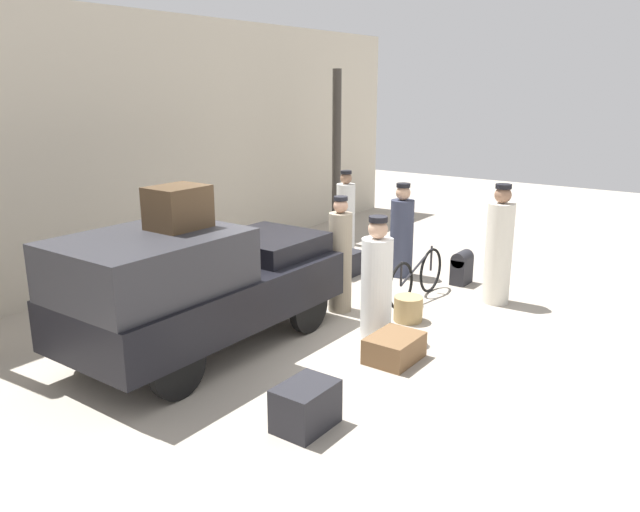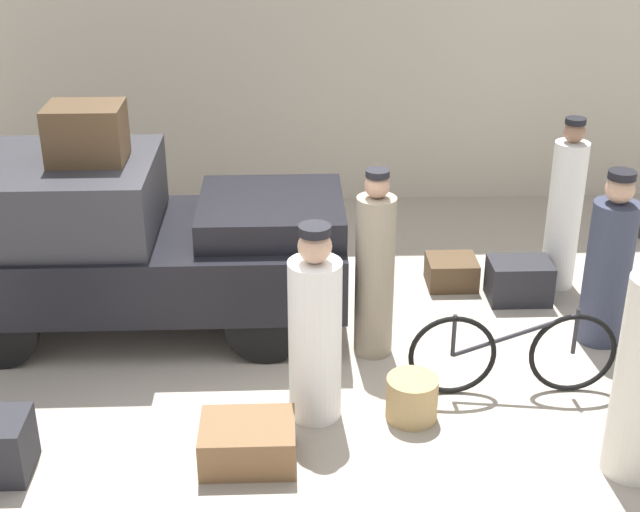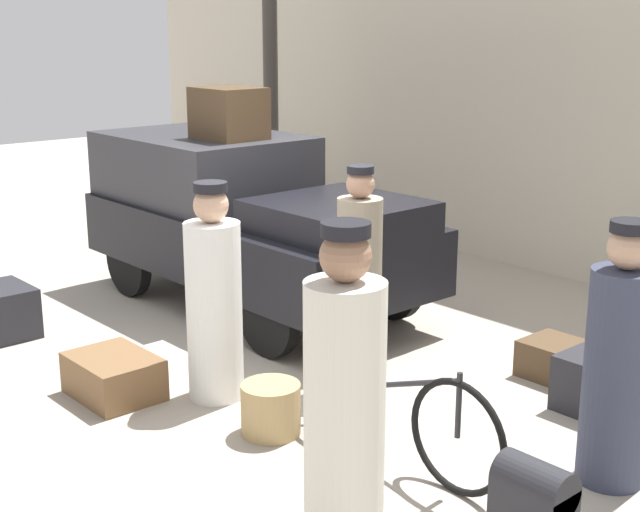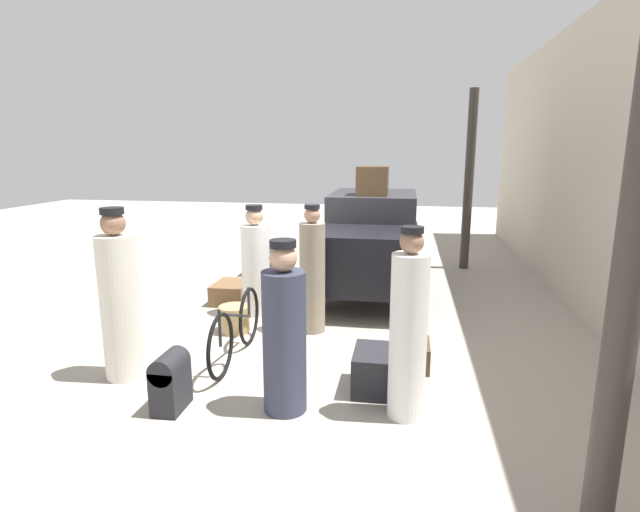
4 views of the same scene
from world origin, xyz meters
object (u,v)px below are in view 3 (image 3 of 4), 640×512
object	(u,v)px
porter_standing_middle	(359,287)
suitcase_black_upright	(4,311)
truck	(243,215)
trunk_barrel_dark	(533,508)
porter_lifting_near_truck	(618,367)
suitcase_small_leather	(557,360)
bicycle	(397,409)
trunk_on_truck_roof	(229,113)
porter_with_bicycle	(214,303)
trunk_large_brown	(602,387)
trunk_umber_medium	(114,376)
conductor_in_dark_uniform	(344,421)
wicker_basket	(271,409)

from	to	relation	value
porter_standing_middle	suitcase_black_upright	bearing A→B (deg)	-151.47
truck	trunk_barrel_dark	distance (m)	4.91
porter_lifting_near_truck	suitcase_small_leather	size ratio (longest dim) A/B	3.25
bicycle	trunk_on_truck_roof	distance (m)	4.12
porter_standing_middle	porter_with_bicycle	bearing A→B (deg)	-119.96
bicycle	trunk_barrel_dark	bearing A→B (deg)	-10.92
porter_with_bicycle	trunk_barrel_dark	world-z (taller)	porter_with_bicycle
trunk_large_brown	trunk_on_truck_roof	distance (m)	4.41
trunk_umber_medium	porter_with_bicycle	bearing A→B (deg)	48.22
conductor_in_dark_uniform	porter_lifting_near_truck	bearing A→B (deg)	78.37
porter_lifting_near_truck	trunk_large_brown	xyz separation A→B (m)	(-0.56, 0.82, -0.54)
porter_with_bicycle	suitcase_small_leather	world-z (taller)	porter_with_bicycle
conductor_in_dark_uniform	trunk_on_truck_roof	xyz separation A→B (m)	(-4.23, 2.38, 1.05)
porter_lifting_near_truck	porter_standing_middle	world-z (taller)	porter_standing_middle
suitcase_black_upright	bicycle	bearing A→B (deg)	12.55
wicker_basket	trunk_on_truck_roof	size ratio (longest dim) A/B	0.63
porter_with_bicycle	trunk_large_brown	world-z (taller)	porter_with_bicycle
conductor_in_dark_uniform	truck	bearing A→B (deg)	149.51
wicker_basket	porter_with_bicycle	xyz separation A→B (m)	(-0.77, 0.08, 0.57)
conductor_in_dark_uniform	trunk_umber_medium	xyz separation A→B (m)	(-2.80, 0.22, -0.69)
wicker_basket	porter_lifting_near_truck	bearing A→B (deg)	31.69
suitcase_black_upright	trunk_barrel_dark	world-z (taller)	trunk_barrel_dark
wicker_basket	trunk_umber_medium	world-z (taller)	wicker_basket
bicycle	trunk_on_truck_roof	world-z (taller)	trunk_on_truck_roof
truck	conductor_in_dark_uniform	xyz separation A→B (m)	(4.04, -2.38, -0.05)
suitcase_small_leather	suitcase_black_upright	world-z (taller)	suitcase_black_upright
conductor_in_dark_uniform	porter_with_bicycle	size ratio (longest dim) A/B	1.13
wicker_basket	porter_lifting_near_truck	size ratio (longest dim) A/B	0.25
truck	trunk_on_truck_roof	distance (m)	1.01
conductor_in_dark_uniform	suitcase_small_leather	bearing A→B (deg)	104.42
porter_with_bicycle	trunk_umber_medium	xyz separation A→B (m)	(-0.52, -0.58, -0.59)
suitcase_black_upright	trunk_umber_medium	world-z (taller)	suitcase_black_upright
truck	suitcase_black_upright	bearing A→B (deg)	-106.39
bicycle	conductor_in_dark_uniform	size ratio (longest dim) A/B	0.93
conductor_in_dark_uniform	trunk_large_brown	distance (m)	2.80
suitcase_black_upright	trunk_on_truck_roof	world-z (taller)	trunk_on_truck_roof
trunk_large_brown	trunk_barrel_dark	bearing A→B (deg)	-68.56
porter_lifting_near_truck	suitcase_small_leather	distance (m)	1.77
porter_with_bicycle	wicker_basket	bearing A→B (deg)	-6.02
trunk_barrel_dark	trunk_umber_medium	size ratio (longest dim) A/B	0.81
porter_with_bicycle	conductor_in_dark_uniform	bearing A→B (deg)	-19.37
porter_standing_middle	trunk_barrel_dark	world-z (taller)	porter_standing_middle
porter_lifting_near_truck	trunk_barrel_dark	bearing A→B (deg)	-80.28
trunk_umber_medium	trunk_on_truck_roof	xyz separation A→B (m)	(-1.43, 2.16, 1.74)
truck	bicycle	xyz separation A→B (m)	(3.40, -1.32, -0.53)
porter_standing_middle	suitcase_small_leather	distance (m)	1.73
bicycle	suitcase_black_upright	distance (m)	4.16
porter_lifting_near_truck	trunk_on_truck_roof	distance (m)	4.79
trunk_large_brown	trunk_barrel_dark	distance (m)	2.04
suitcase_black_upright	trunk_barrel_dark	bearing A→B (deg)	7.23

